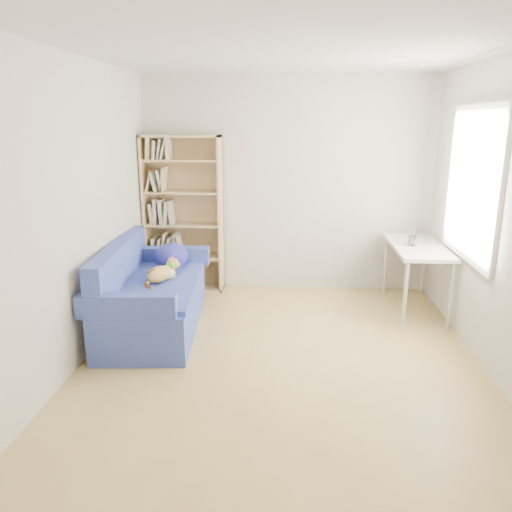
{
  "coord_description": "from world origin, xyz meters",
  "views": [
    {
      "loc": [
        0.07,
        -4.12,
        2.05
      ],
      "look_at": [
        -0.25,
        0.32,
        0.85
      ],
      "focal_mm": 35.0,
      "sensor_mm": 36.0,
      "label": 1
    }
  ],
  "objects_px": {
    "bookshelf": "(184,220)",
    "desk": "(418,252)",
    "pen_cup": "(412,240)",
    "sofa": "(151,295)"
  },
  "relations": [
    {
      "from": "bookshelf",
      "to": "desk",
      "type": "relative_size",
      "value": 1.59
    },
    {
      "from": "pen_cup",
      "to": "bookshelf",
      "type": "bearing_deg",
      "value": 167.57
    },
    {
      "from": "sofa",
      "to": "bookshelf",
      "type": "bearing_deg",
      "value": 81.21
    },
    {
      "from": "bookshelf",
      "to": "pen_cup",
      "type": "height_order",
      "value": "bookshelf"
    },
    {
      "from": "sofa",
      "to": "pen_cup",
      "type": "relative_size",
      "value": 10.42
    },
    {
      "from": "bookshelf",
      "to": "pen_cup",
      "type": "distance_m",
      "value": 2.7
    },
    {
      "from": "desk",
      "to": "pen_cup",
      "type": "xyz_separation_m",
      "value": [
        -0.07,
        -0.03,
        0.14
      ]
    },
    {
      "from": "bookshelf",
      "to": "desk",
      "type": "xyz_separation_m",
      "value": [
        2.71,
        -0.55,
        -0.2
      ]
    },
    {
      "from": "pen_cup",
      "to": "desk",
      "type": "bearing_deg",
      "value": 20.86
    },
    {
      "from": "desk",
      "to": "pen_cup",
      "type": "height_order",
      "value": "pen_cup"
    }
  ]
}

